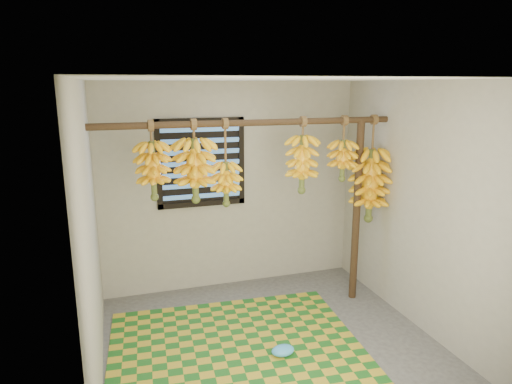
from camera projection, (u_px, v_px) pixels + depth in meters
name	position (u px, v px, depth m)	size (l,w,h in m)	color
floor	(274.00, 348.00, 4.19)	(3.00, 3.00, 0.01)	#474747
ceiling	(277.00, 79.00, 3.63)	(3.00, 3.00, 0.01)	silver
wall_back	(231.00, 187.00, 5.31)	(3.00, 0.01, 2.40)	gray
wall_left	(90.00, 241.00, 3.46)	(0.01, 3.00, 2.40)	gray
wall_right	(423.00, 209.00, 4.36)	(0.01, 3.00, 2.40)	gray
window	(201.00, 163.00, 5.11)	(1.00, 0.04, 1.00)	black
hanging_pole	(251.00, 123.00, 4.38)	(0.06, 0.06, 3.00)	#3F2D1A
support_post	(357.00, 212.00, 4.96)	(0.08, 0.08, 2.00)	#3F2D1A
woven_mat	(236.00, 347.00, 4.19)	(2.27, 1.82, 0.01)	#1C5F1C
plastic_bag	(283.00, 350.00, 4.05)	(0.22, 0.16, 0.09)	#40A6EF
banana_bunch_a	(153.00, 171.00, 4.19)	(0.32, 0.32, 0.73)	brown
banana_bunch_b	(195.00, 170.00, 4.31)	(0.39, 0.39, 0.78)	brown
banana_bunch_c	(226.00, 184.00, 4.43)	(0.30, 0.30, 0.85)	brown
banana_bunch_d	(302.00, 164.00, 4.64)	(0.31, 0.31, 0.77)	brown
banana_bunch_e	(370.00, 185.00, 4.94)	(0.43, 0.43, 1.15)	brown
banana_bunch_f	(343.00, 160.00, 4.77)	(0.30, 0.30, 0.68)	brown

